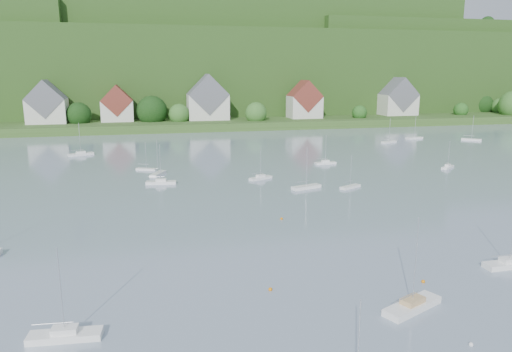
# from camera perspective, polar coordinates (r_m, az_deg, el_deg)

# --- Properties ---
(far_shore_strip) EXTENTS (600.00, 60.00, 3.00)m
(far_shore_strip) POSITION_cam_1_polar(r_m,az_deg,el_deg) (205.12, -7.58, 6.61)
(far_shore_strip) COLOR #33521E
(far_shore_strip) RESTS_ON ground
(forested_ridge) EXTENTS (620.00, 181.22, 69.89)m
(forested_ridge) POSITION_cam_1_polar(r_m,az_deg,el_deg) (272.52, -9.04, 12.46)
(forested_ridge) COLOR #1D3E14
(forested_ridge) RESTS_ON ground
(village_building_0) EXTENTS (14.00, 10.40, 16.00)m
(village_building_0) POSITION_cam_1_polar(r_m,az_deg,el_deg) (193.98, -23.80, 7.74)
(village_building_0) COLOR silver
(village_building_0) RESTS_ON far_shore_strip
(village_building_1) EXTENTS (12.00, 9.36, 14.00)m
(village_building_1) POSITION_cam_1_polar(r_m,az_deg,el_deg) (192.98, -16.31, 8.04)
(village_building_1) COLOR silver
(village_building_1) RESTS_ON far_shore_strip
(village_building_2) EXTENTS (16.00, 11.44, 18.00)m
(village_building_2) POSITION_cam_1_polar(r_m,az_deg,el_deg) (193.09, -5.81, 8.92)
(village_building_2) COLOR silver
(village_building_2) RESTS_ON far_shore_strip
(village_building_3) EXTENTS (13.00, 10.40, 15.50)m
(village_building_3) POSITION_cam_1_polar(r_m,az_deg,el_deg) (200.17, 5.84, 8.79)
(village_building_3) COLOR silver
(village_building_3) RESTS_ON far_shore_strip
(village_building_4) EXTENTS (15.00, 10.40, 16.50)m
(village_building_4) POSITION_cam_1_polar(r_m,az_deg,el_deg) (222.23, 16.69, 8.73)
(village_building_4) COLOR silver
(village_building_4) RESTS_ON far_shore_strip
(near_sailboat_0) EXTENTS (6.02, 2.12, 7.98)m
(near_sailboat_0) POSITION_cam_1_polar(r_m,az_deg,el_deg) (44.15, -21.95, -17.21)
(near_sailboat_0) COLOR white
(near_sailboat_0) RESTS_ON ground
(near_sailboat_2) EXTENTS (6.78, 4.37, 8.90)m
(near_sailboat_2) POSITION_cam_1_polar(r_m,az_deg,el_deg) (47.86, 18.25, -14.47)
(near_sailboat_2) COLOR white
(near_sailboat_2) RESTS_ON ground
(near_sailboat_3) EXTENTS (6.07, 1.81, 8.15)m
(near_sailboat_3) POSITION_cam_1_polar(r_m,az_deg,el_deg) (61.63, 28.12, -9.22)
(near_sailboat_3) COLOR white
(near_sailboat_3) RESTS_ON ground
(mooring_buoy_0) EXTENTS (0.40, 0.40, 0.40)m
(mooring_buoy_0) POSITION_cam_1_polar(r_m,az_deg,el_deg) (49.37, 1.73, -13.55)
(mooring_buoy_0) COLOR orange
(mooring_buoy_0) RESTS_ON ground
(mooring_buoy_1) EXTENTS (0.38, 0.38, 0.38)m
(mooring_buoy_1) POSITION_cam_1_polar(r_m,az_deg,el_deg) (44.18, 24.38, -18.06)
(mooring_buoy_1) COLOR white
(mooring_buoy_1) RESTS_ON ground
(mooring_buoy_2) EXTENTS (0.39, 0.39, 0.39)m
(mooring_buoy_2) POSITION_cam_1_polar(r_m,az_deg,el_deg) (53.94, 19.42, -11.96)
(mooring_buoy_2) COLOR orange
(mooring_buoy_2) RESTS_ON ground
(mooring_buoy_3) EXTENTS (0.40, 0.40, 0.40)m
(mooring_buoy_3) POSITION_cam_1_polar(r_m,az_deg,el_deg) (71.52, 3.08, -5.22)
(mooring_buoy_3) COLOR orange
(mooring_buoy_3) RESTS_ON ground
(far_sailboat_cluster) EXTENTS (183.84, 65.72, 8.71)m
(far_sailboat_cluster) POSITION_cam_1_polar(r_m,az_deg,el_deg) (119.95, -1.83, 2.15)
(far_sailboat_cluster) COLOR white
(far_sailboat_cluster) RESTS_ON ground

